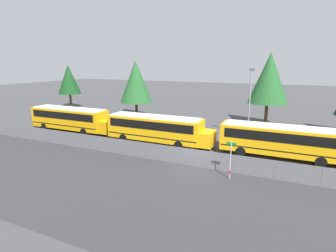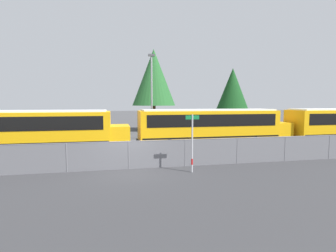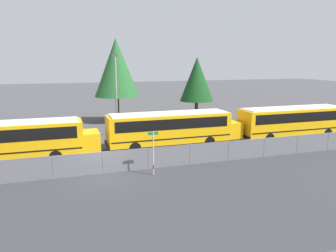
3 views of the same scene
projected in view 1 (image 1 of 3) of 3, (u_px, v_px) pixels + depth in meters
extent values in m
plane|color=#424244|center=(196.00, 166.00, 22.43)|extent=(200.00, 200.00, 0.00)
cube|color=#333335|center=(167.00, 198.00, 17.10)|extent=(96.27, 12.00, 0.01)
cube|color=#9EA0A5|center=(196.00, 158.00, 22.25)|extent=(62.27, 0.03, 1.49)
cube|color=slate|center=(196.00, 158.00, 22.24)|extent=(62.27, 0.01, 1.49)
cylinder|color=slate|center=(196.00, 150.00, 22.08)|extent=(62.27, 0.05, 0.05)
cylinder|color=slate|center=(3.00, 129.00, 32.15)|extent=(0.07, 0.07, 1.49)
cylinder|color=slate|center=(20.00, 132.00, 30.92)|extent=(0.07, 0.07, 1.49)
cylinder|color=slate|center=(39.00, 134.00, 29.68)|extent=(0.07, 0.07, 1.49)
cylinder|color=slate|center=(59.00, 138.00, 28.44)|extent=(0.07, 0.07, 1.49)
cylinder|color=slate|center=(82.00, 141.00, 27.20)|extent=(0.07, 0.07, 1.49)
cylinder|color=slate|center=(106.00, 145.00, 25.96)|extent=(0.07, 0.07, 1.49)
cylinder|color=slate|center=(133.00, 149.00, 24.73)|extent=(0.07, 0.07, 1.49)
cylinder|color=slate|center=(163.00, 153.00, 23.49)|extent=(0.07, 0.07, 1.49)
cylinder|color=slate|center=(196.00, 158.00, 22.25)|extent=(0.07, 0.07, 1.49)
cylinder|color=slate|center=(233.00, 164.00, 21.01)|extent=(0.07, 0.07, 1.49)
cylinder|color=slate|center=(275.00, 170.00, 19.78)|extent=(0.07, 0.07, 1.49)
cylinder|color=slate|center=(322.00, 177.00, 18.54)|extent=(0.07, 0.07, 1.49)
cube|color=orange|center=(69.00, 118.00, 33.83)|extent=(10.69, 2.52, 2.45)
cube|color=black|center=(69.00, 114.00, 33.71)|extent=(9.83, 2.56, 0.88)
cube|color=black|center=(70.00, 123.00, 33.99)|extent=(10.48, 2.55, 0.10)
cube|color=orange|center=(107.00, 126.00, 31.57)|extent=(1.28, 2.32, 1.47)
cube|color=black|center=(40.00, 122.00, 36.23)|extent=(0.12, 2.52, 0.24)
cube|color=silver|center=(68.00, 108.00, 33.53)|extent=(10.16, 2.27, 0.10)
cylinder|color=black|center=(96.00, 128.00, 33.81)|extent=(0.96, 0.28, 0.96)
cylinder|color=black|center=(84.00, 132.00, 31.79)|extent=(0.96, 0.28, 0.96)
cylinder|color=black|center=(58.00, 123.00, 36.45)|extent=(0.96, 0.28, 0.96)
cylinder|color=black|center=(45.00, 127.00, 34.42)|extent=(0.96, 0.28, 0.96)
cube|color=#EDA80F|center=(154.00, 128.00, 28.68)|extent=(10.69, 2.52, 2.45)
cube|color=black|center=(154.00, 123.00, 28.55)|extent=(9.83, 2.56, 0.88)
cube|color=black|center=(155.00, 134.00, 28.84)|extent=(10.48, 2.55, 0.10)
cube|color=#EDA80F|center=(207.00, 138.00, 26.41)|extent=(1.28, 2.32, 1.47)
cube|color=black|center=(114.00, 132.00, 31.07)|extent=(0.12, 2.52, 0.24)
cube|color=silver|center=(154.00, 117.00, 28.38)|extent=(10.16, 2.27, 0.10)
cylinder|color=black|center=(186.00, 139.00, 28.66)|extent=(0.96, 0.28, 0.96)
cylinder|color=black|center=(179.00, 145.00, 26.63)|extent=(0.96, 0.28, 0.96)
cylinder|color=black|center=(134.00, 133.00, 31.29)|extent=(0.96, 0.28, 0.96)
cylinder|color=black|center=(124.00, 138.00, 29.26)|extent=(0.96, 0.28, 0.96)
cube|color=#EDA80F|center=(280.00, 140.00, 24.14)|extent=(10.69, 2.52, 2.45)
cube|color=black|center=(281.00, 134.00, 24.02)|extent=(9.83, 2.56, 0.88)
cube|color=black|center=(279.00, 147.00, 24.30)|extent=(10.48, 2.55, 0.10)
cube|color=black|center=(222.00, 144.00, 26.54)|extent=(0.12, 2.52, 0.24)
cube|color=silver|center=(282.00, 127.00, 23.84)|extent=(10.16, 2.27, 0.10)
cylinder|color=black|center=(318.00, 154.00, 24.12)|extent=(0.96, 0.28, 0.96)
cylinder|color=black|center=(321.00, 162.00, 22.10)|extent=(0.96, 0.28, 0.96)
cylinder|color=black|center=(244.00, 145.00, 26.76)|extent=(0.96, 0.28, 0.96)
cylinder|color=black|center=(241.00, 152.00, 24.73)|extent=(0.96, 0.28, 0.96)
cylinder|color=#B7B7BC|center=(230.00, 161.00, 19.69)|extent=(0.08, 0.08, 2.95)
cylinder|color=red|center=(230.00, 172.00, 19.91)|extent=(0.09, 0.09, 0.30)
cube|color=#147238|center=(231.00, 144.00, 19.38)|extent=(0.70, 0.02, 0.20)
cylinder|color=gray|center=(249.00, 106.00, 29.98)|extent=(0.16, 0.16, 7.78)
cube|color=#47474C|center=(252.00, 70.00, 29.04)|extent=(0.60, 0.24, 0.20)
cylinder|color=#51381E|center=(266.00, 114.00, 37.08)|extent=(0.44, 0.44, 3.17)
cone|color=#235B28|center=(269.00, 78.00, 35.90)|extent=(5.36, 5.36, 6.97)
cylinder|color=#51381E|center=(71.00, 101.00, 51.88)|extent=(0.44, 0.44, 2.78)
cone|color=#144219|center=(69.00, 79.00, 50.91)|extent=(4.29, 4.29, 5.58)
cylinder|color=#51381E|center=(137.00, 109.00, 43.52)|extent=(0.44, 0.44, 2.35)
cone|color=#235B28|center=(136.00, 82.00, 42.46)|extent=(5.17, 5.17, 6.72)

